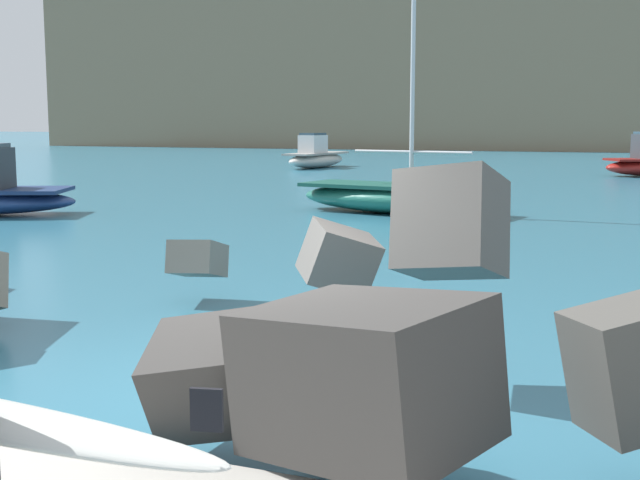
# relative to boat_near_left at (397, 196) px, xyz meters

# --- Properties ---
(ground_plane) EXTENTS (400.00, 400.00, 0.00)m
(ground_plane) POSITION_rel_boat_near_left_xyz_m (3.25, -15.64, -0.46)
(ground_plane) COLOR #2D6B84
(boat_near_left) EXTENTS (6.02, 2.94, 7.03)m
(boat_near_left) POSITION_rel_boat_near_left_xyz_m (0.00, 0.00, 0.00)
(boat_near_left) COLOR #1E6656
(boat_near_left) RESTS_ON ground
(boat_far_left) EXTENTS (2.13, 5.85, 1.93)m
(boat_far_left) POSITION_rel_boat_near_left_xyz_m (-11.02, 21.27, 0.15)
(boat_far_left) COLOR beige
(boat_far_left) RESTS_ON ground
(headland_bluff) EXTENTS (107.85, 36.52, 18.68)m
(headland_bluff) POSITION_rel_boat_near_left_xyz_m (-3.34, 71.76, 8.91)
(headland_bluff) COLOR #847056
(headland_bluff) RESTS_ON ground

